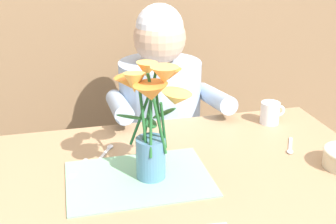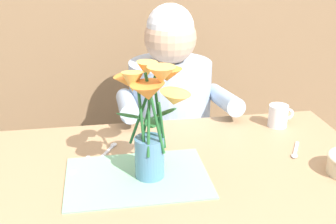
% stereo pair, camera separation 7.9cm
% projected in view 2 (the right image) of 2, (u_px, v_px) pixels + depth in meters
% --- Properties ---
extents(dining_table, '(1.20, 0.80, 0.74)m').
position_uv_depth(dining_table, '(179.00, 205.00, 1.24)').
color(dining_table, '#9E7A56').
rests_on(dining_table, ground_plane).
extents(seated_person, '(0.45, 0.47, 1.14)m').
position_uv_depth(seated_person, '(170.00, 137.00, 1.85)').
color(seated_person, '#4C4C56').
rests_on(seated_person, ground_plane).
extents(striped_placemat, '(0.40, 0.28, 0.00)m').
position_uv_depth(striped_placemat, '(137.00, 177.00, 1.20)').
color(striped_placemat, '#7AB289').
rests_on(striped_placemat, dining_table).
extents(flower_vase, '(0.22, 0.23, 0.34)m').
position_uv_depth(flower_vase, '(152.00, 110.00, 1.12)').
color(flower_vase, teal).
rests_on(flower_vase, dining_table).
extents(coffee_cup, '(0.09, 0.07, 0.08)m').
position_uv_depth(coffee_cup, '(278.00, 116.00, 1.51)').
color(coffee_cup, silver).
rests_on(coffee_cup, dining_table).
extents(spoon_0, '(0.07, 0.11, 0.01)m').
position_uv_depth(spoon_0, '(295.00, 152.00, 1.33)').
color(spoon_0, silver).
rests_on(spoon_0, dining_table).
extents(spoon_1, '(0.06, 0.11, 0.01)m').
position_uv_depth(spoon_1, '(77.00, 168.00, 1.24)').
color(spoon_1, silver).
rests_on(spoon_1, dining_table).
extents(spoon_2, '(0.07, 0.11, 0.01)m').
position_uv_depth(spoon_2, '(110.00, 148.00, 1.36)').
color(spoon_2, silver).
rests_on(spoon_2, dining_table).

